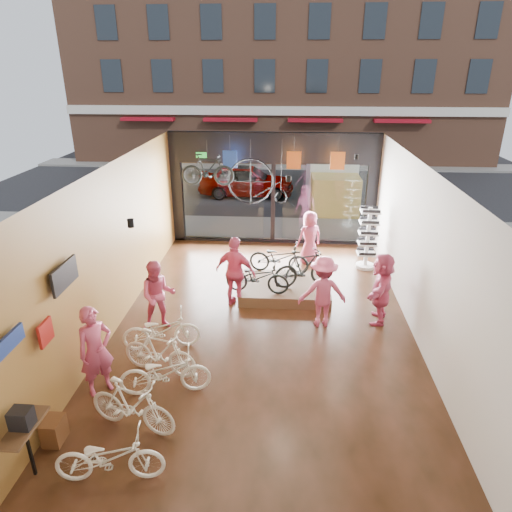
# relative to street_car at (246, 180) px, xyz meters

# --- Properties ---
(ground_plane) EXTENTS (7.00, 12.00, 0.04)m
(ground_plane) POSITION_rel_street_car_xyz_m (1.47, -12.00, -0.78)
(ground_plane) COLOR black
(ground_plane) RESTS_ON ground
(ceiling) EXTENTS (7.00, 12.00, 0.04)m
(ceiling) POSITION_rel_street_car_xyz_m (1.47, -12.00, 3.06)
(ceiling) COLOR black
(ceiling) RESTS_ON ground
(wall_left) EXTENTS (0.04, 12.00, 3.80)m
(wall_left) POSITION_rel_street_car_xyz_m (-2.05, -12.00, 1.14)
(wall_left) COLOR olive
(wall_left) RESTS_ON ground
(wall_right) EXTENTS (0.04, 12.00, 3.80)m
(wall_right) POSITION_rel_street_car_xyz_m (4.99, -12.00, 1.14)
(wall_right) COLOR beige
(wall_right) RESTS_ON ground
(wall_back) EXTENTS (7.00, 0.04, 3.80)m
(wall_back) POSITION_rel_street_car_xyz_m (1.47, -18.02, 1.14)
(wall_back) COLOR beige
(wall_back) RESTS_ON ground
(storefront) EXTENTS (7.00, 0.26, 3.80)m
(storefront) POSITION_rel_street_car_xyz_m (1.47, -6.00, 1.14)
(storefront) COLOR black
(storefront) RESTS_ON ground
(exit_sign) EXTENTS (0.35, 0.06, 0.18)m
(exit_sign) POSITION_rel_street_car_xyz_m (-0.93, -6.12, 2.29)
(exit_sign) COLOR #198C26
(exit_sign) RESTS_ON storefront
(street_road) EXTENTS (30.00, 18.00, 0.02)m
(street_road) POSITION_rel_street_car_xyz_m (1.47, 3.00, -0.77)
(street_road) COLOR black
(street_road) RESTS_ON ground
(sidewalk_near) EXTENTS (30.00, 2.40, 0.12)m
(sidewalk_near) POSITION_rel_street_car_xyz_m (1.47, -4.80, -0.70)
(sidewalk_near) COLOR slate
(sidewalk_near) RESTS_ON ground
(sidewalk_far) EXTENTS (30.00, 2.00, 0.12)m
(sidewalk_far) POSITION_rel_street_car_xyz_m (1.47, 7.00, -0.70)
(sidewalk_far) COLOR slate
(sidewalk_far) RESTS_ON ground
(opposite_building) EXTENTS (26.00, 5.00, 14.00)m
(opposite_building) POSITION_rel_street_car_xyz_m (1.47, 9.50, 6.24)
(opposite_building) COLOR brown
(opposite_building) RESTS_ON ground
(street_car) EXTENTS (4.46, 1.79, 1.52)m
(street_car) POSITION_rel_street_car_xyz_m (0.00, 0.00, 0.00)
(street_car) COLOR gray
(street_car) RESTS_ON street_road
(box_truck) EXTENTS (2.02, 6.07, 2.39)m
(box_truck) POSITION_rel_street_car_xyz_m (3.90, -1.00, 0.44)
(box_truck) COLOR silver
(box_truck) RESTS_ON street_road
(floor_bike_0) EXTENTS (1.69, 0.76, 0.86)m
(floor_bike_0) POSITION_rel_street_car_xyz_m (-0.59, -16.27, -0.33)
(floor_bike_0) COLOR silver
(floor_bike_0) RESTS_ON ground_plane
(floor_bike_1) EXTENTS (1.70, 0.89, 0.98)m
(floor_bike_1) POSITION_rel_street_car_xyz_m (-0.58, -15.22, -0.27)
(floor_bike_1) COLOR silver
(floor_bike_1) RESTS_ON ground_plane
(floor_bike_2) EXTENTS (1.80, 0.92, 0.90)m
(floor_bike_2) POSITION_rel_street_car_xyz_m (-0.27, -14.26, -0.31)
(floor_bike_2) COLOR silver
(floor_bike_2) RESTS_ON ground_plane
(floor_bike_3) EXTENTS (1.68, 0.86, 0.97)m
(floor_bike_3) POSITION_rel_street_car_xyz_m (-0.53, -13.66, -0.27)
(floor_bike_3) COLOR silver
(floor_bike_3) RESTS_ON ground_plane
(floor_bike_4) EXTENTS (1.77, 0.94, 0.88)m
(floor_bike_4) POSITION_rel_street_car_xyz_m (-0.73, -12.78, -0.32)
(floor_bike_4) COLOR silver
(floor_bike_4) RESTS_ON ground_plane
(display_platform) EXTENTS (2.40, 1.80, 0.30)m
(display_platform) POSITION_rel_street_car_xyz_m (1.96, -9.98, -0.61)
(display_platform) COLOR #473722
(display_platform) RESTS_ON ground_plane
(display_bike_left) EXTENTS (1.71, 0.75, 0.87)m
(display_bike_left) POSITION_rel_street_car_xyz_m (1.23, -10.54, -0.02)
(display_bike_left) COLOR black
(display_bike_left) RESTS_ON display_platform
(display_bike_mid) EXTENTS (1.77, 1.08, 1.03)m
(display_bike_mid) POSITION_rel_street_car_xyz_m (2.45, -10.06, 0.06)
(display_bike_mid) COLOR black
(display_bike_mid) RESTS_ON display_platform
(display_bike_right) EXTENTS (1.79, 0.89, 0.90)m
(display_bike_right) POSITION_rel_street_car_xyz_m (1.76, -9.27, -0.01)
(display_bike_right) COLOR black
(display_bike_right) RESTS_ON display_platform
(customer_0) EXTENTS (0.77, 0.78, 1.81)m
(customer_0) POSITION_rel_street_car_xyz_m (-1.53, -14.29, 0.15)
(customer_0) COLOR #CC4C72
(customer_0) RESTS_ON ground_plane
(customer_1) EXTENTS (0.97, 0.84, 1.71)m
(customer_1) POSITION_rel_street_car_xyz_m (-1.00, -11.94, 0.10)
(customer_1) COLOR #CC4C72
(customer_1) RESTS_ON ground_plane
(customer_2) EXTENTS (1.19, 0.80, 1.88)m
(customer_2) POSITION_rel_street_car_xyz_m (0.69, -10.71, 0.18)
(customer_2) COLOR #CC4C72
(customer_2) RESTS_ON ground_plane
(customer_3) EXTENTS (1.22, 0.80, 1.77)m
(customer_3) POSITION_rel_street_car_xyz_m (2.84, -11.56, 0.13)
(customer_3) COLOR #CC4C72
(customer_3) RESTS_ON ground_plane
(customer_4) EXTENTS (0.96, 0.83, 1.67)m
(customer_4) POSITION_rel_street_car_xyz_m (2.68, -7.75, 0.07)
(customer_4) COLOR #CC4C72
(customer_4) RESTS_ON ground_plane
(customer_5) EXTENTS (0.94, 1.73, 1.78)m
(customer_5) POSITION_rel_street_car_xyz_m (4.26, -11.26, 0.13)
(customer_5) COLOR #CC4C72
(customer_5) RESTS_ON ground_plane
(sunglasses_rack) EXTENTS (0.58, 0.47, 1.94)m
(sunglasses_rack) POSITION_rel_street_car_xyz_m (4.42, -8.06, 0.21)
(sunglasses_rack) COLOR white
(sunglasses_rack) RESTS_ON ground_plane
(wall_merch) EXTENTS (0.40, 2.40, 2.60)m
(wall_merch) POSITION_rel_street_car_xyz_m (-1.91, -15.50, 0.54)
(wall_merch) COLOR navy
(wall_merch) RESTS_ON wall_left
(penny_farthing) EXTENTS (1.75, 0.06, 1.40)m
(penny_farthing) POSITION_rel_street_car_xyz_m (1.12, -7.61, 1.74)
(penny_farthing) COLOR black
(penny_farthing) RESTS_ON ceiling
(hung_bike) EXTENTS (1.59, 0.48, 0.95)m
(hung_bike) POSITION_rel_street_car_xyz_m (-0.44, -7.80, 2.17)
(hung_bike) COLOR black
(hung_bike) RESTS_ON ceiling
(jersey_left) EXTENTS (0.45, 0.03, 0.55)m
(jersey_left) POSITION_rel_street_car_xyz_m (0.11, -6.80, 2.29)
(jersey_left) COLOR #1E3F99
(jersey_left) RESTS_ON ceiling
(jersey_mid) EXTENTS (0.45, 0.03, 0.55)m
(jersey_mid) POSITION_rel_street_car_xyz_m (2.13, -6.80, 2.29)
(jersey_mid) COLOR #CC5919
(jersey_mid) RESTS_ON ceiling
(jersey_right) EXTENTS (0.45, 0.03, 0.55)m
(jersey_right) POSITION_rel_street_car_xyz_m (3.49, -6.80, 2.29)
(jersey_right) COLOR #CC5919
(jersey_right) RESTS_ON ceiling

